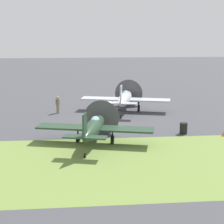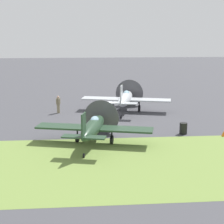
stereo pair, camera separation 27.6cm
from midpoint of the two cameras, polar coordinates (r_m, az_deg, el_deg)
name	(u,v)px [view 1 (the left image)]	position (r m, az deg, el deg)	size (l,w,h in m)	color
ground_plane	(112,117)	(34.87, -0.30, -0.77)	(160.00, 160.00, 0.00)	#424247
grass_verge	(131,163)	(22.88, 2.56, -7.94)	(120.00, 11.00, 0.01)	olive
airplane_lead	(125,98)	(36.99, 1.84, 2.13)	(9.10, 7.29, 3.23)	#B2B7BC
airplane_wingman	(94,127)	(26.27, -3.09, -2.34)	(8.57, 6.87, 3.04)	#233D28
ground_crew_chief	(58,104)	(36.74, -8.63, 1.23)	(0.41, 0.54, 1.73)	#847A5B
fuel_drum	(184,128)	(29.61, 10.77, -2.49)	(0.60, 0.60, 0.90)	black
runway_marker_cone	(224,133)	(29.81, 16.72, -3.16)	(0.36, 0.36, 0.44)	orange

